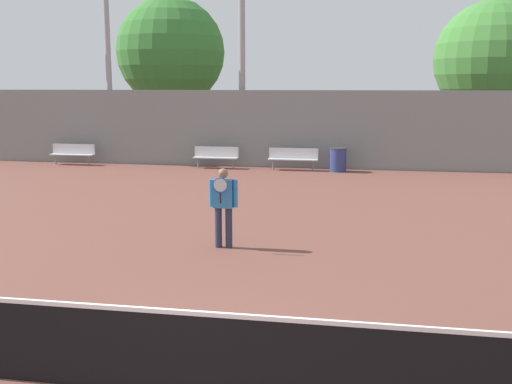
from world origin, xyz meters
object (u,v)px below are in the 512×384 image
(trash_bin, at_px, (338,160))
(tennis_net, at_px, (180,352))
(light_pole_center_back, at_px, (107,37))
(bench_courtside_far, at_px, (73,152))
(tree_green_tall, at_px, (493,59))
(bench_adjacent_court, at_px, (216,155))
(tree_green_broad, at_px, (171,52))
(tennis_player, at_px, (223,203))
(bench_courtside_near, at_px, (293,157))

(trash_bin, bearing_deg, tennis_net, -93.02)
(tennis_net, bearing_deg, light_pole_center_back, 115.53)
(bench_courtside_far, height_order, light_pole_center_back, light_pole_center_back)
(bench_courtside_far, distance_m, tree_green_tall, 18.56)
(bench_adjacent_court, height_order, tree_green_broad, tree_green_broad)
(tennis_net, xyz_separation_m, bench_adjacent_court, (-3.92, 17.29, 0.03))
(tennis_player, distance_m, light_pole_center_back, 15.34)
(tennis_net, bearing_deg, tree_green_broad, 108.19)
(tennis_player, bearing_deg, bench_adjacent_court, 103.53)
(tennis_player, relative_size, tree_green_broad, 0.21)
(tennis_player, bearing_deg, tennis_net, -82.38)
(bench_adjacent_court, height_order, light_pole_center_back, light_pole_center_back)
(tennis_net, height_order, bench_adjacent_court, tennis_net)
(bench_adjacent_court, distance_m, tree_green_broad, 8.81)
(bench_courtside_far, height_order, bench_adjacent_court, same)
(bench_adjacent_court, xyz_separation_m, tree_green_tall, (11.24, 5.33, 3.85))
(bench_courtside_near, xyz_separation_m, trash_bin, (1.74, -0.11, -0.06))
(bench_courtside_far, height_order, tree_green_broad, tree_green_broad)
(trash_bin, bearing_deg, bench_courtside_far, 179.43)
(bench_courtside_far, bearing_deg, tennis_player, -51.45)
(tennis_player, height_order, tree_green_tall, tree_green_tall)
(tennis_net, bearing_deg, bench_courtside_near, 92.75)
(bench_courtside_near, distance_m, bench_courtside_far, 9.20)
(bench_adjacent_court, relative_size, tree_green_tall, 0.26)
(light_pole_center_back, height_order, tree_green_tall, light_pole_center_back)
(bench_courtside_near, height_order, light_pole_center_back, light_pole_center_back)
(bench_courtside_near, relative_size, light_pole_center_back, 0.22)
(tennis_player, xyz_separation_m, trash_bin, (1.81, 11.35, -0.47))
(tennis_net, bearing_deg, bench_courtside_far, 120.12)
(tennis_player, xyz_separation_m, bench_courtside_far, (-9.13, 11.46, -0.41))
(light_pole_center_back, relative_size, tree_green_broad, 1.12)
(bench_courtside_far, relative_size, trash_bin, 2.05)
(tree_green_tall, xyz_separation_m, tree_green_broad, (-15.16, 1.25, 0.51))
(light_pole_center_back, distance_m, trash_bin, 10.82)
(bench_adjacent_court, xyz_separation_m, trash_bin, (4.82, -0.11, -0.06))
(light_pole_center_back, distance_m, tree_green_broad, 5.64)
(tennis_net, relative_size, bench_courtside_far, 6.65)
(bench_courtside_near, distance_m, bench_adjacent_court, 3.08)
(bench_adjacent_court, bearing_deg, trash_bin, -1.29)
(tennis_player, bearing_deg, bench_courtside_near, 88.44)
(bench_courtside_near, height_order, bench_adjacent_court, same)
(trash_bin, xyz_separation_m, tree_green_broad, (-8.75, 6.69, 4.42))
(bench_courtside_near, distance_m, light_pole_center_back, 9.26)
(bench_courtside_near, xyz_separation_m, bench_adjacent_court, (-3.08, -0.00, -0.00))
(tennis_player, bearing_deg, light_pole_center_back, 120.96)
(tree_green_tall, bearing_deg, bench_adjacent_court, -154.64)
(bench_courtside_far, xyz_separation_m, bench_adjacent_court, (6.12, -0.00, -0.00))
(tennis_net, relative_size, bench_courtside_near, 6.45)
(light_pole_center_back, height_order, trash_bin, light_pole_center_back)
(tennis_player, relative_size, bench_adjacent_court, 0.91)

